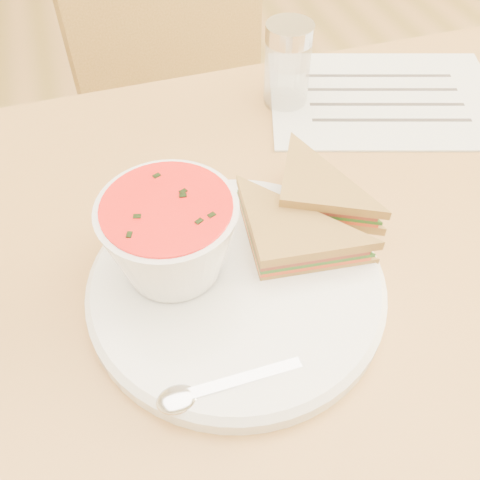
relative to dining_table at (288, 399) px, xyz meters
name	(u,v)px	position (x,y,z in m)	size (l,w,h in m)	color
floor	(276,476)	(0.00, 0.00, -0.38)	(5.00, 6.00, 0.01)	olive
dining_table	(288,399)	(0.00, 0.00, 0.00)	(1.00, 0.70, 0.75)	#A06431
chair_far	(225,176)	(0.03, 0.45, 0.07)	(0.40, 0.40, 0.89)	brown
plate	(236,286)	(-0.09, -0.03, 0.38)	(0.28, 0.28, 0.02)	white
soup_bowl	(171,241)	(-0.15, 0.00, 0.43)	(0.12, 0.12, 0.09)	white
sandwich_half_a	(260,274)	(-0.07, -0.04, 0.41)	(0.12, 0.12, 0.04)	olive
sandwich_half_b	(278,211)	(-0.03, 0.01, 0.42)	(0.11, 0.11, 0.03)	olive
spoon	(236,381)	(-0.12, -0.13, 0.40)	(0.17, 0.03, 0.01)	silver
paper_menu	(384,98)	(0.20, 0.21, 0.38)	(0.31, 0.23, 0.00)	silver
condiment_shaker	(287,65)	(0.06, 0.25, 0.43)	(0.06, 0.06, 0.11)	silver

